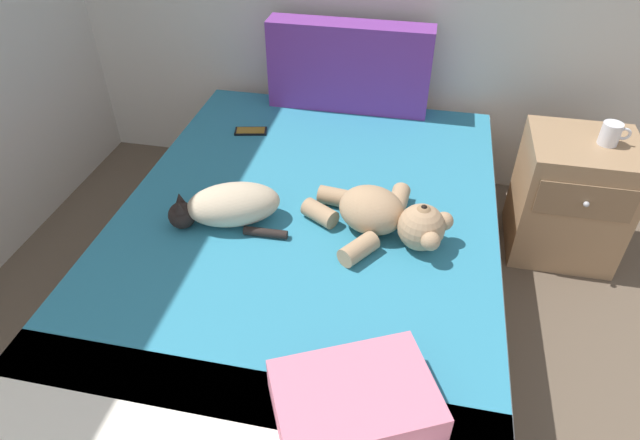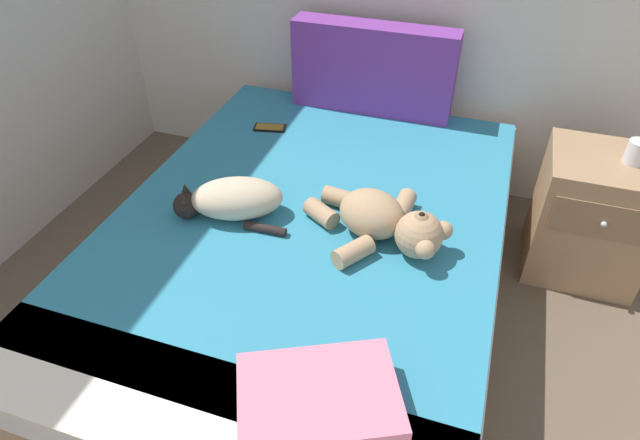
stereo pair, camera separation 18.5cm
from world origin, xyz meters
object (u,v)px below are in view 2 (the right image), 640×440
cell_phone (270,128)px  throw_pillow (319,404)px  teddy_bear (385,221)px  patterned_cushion (373,69)px  nightstand (591,216)px  bed (308,263)px  cat (232,200)px  mug (637,152)px

cell_phone → throw_pillow: 1.53m
teddy_bear → cell_phone: bearing=138.7°
teddy_bear → cell_phone: teddy_bear is taller
patterned_cushion → teddy_bear: patterned_cushion is taller
patterned_cushion → teddy_bear: size_ratio=1.41×
patterned_cushion → teddy_bear: (0.29, -0.96, -0.14)m
nightstand → bed: bearing=-150.5°
cat → teddy_bear: teddy_bear is taller
cat → patterned_cushion: bearing=74.5°
bed → teddy_bear: 0.43m
bed → mug: mug is taller
cat → throw_pillow: bearing=-50.6°
cat → cell_phone: (-0.13, 0.66, -0.07)m
cat → teddy_bear: size_ratio=0.80×
patterned_cushion → mug: (1.15, -0.31, -0.06)m
patterned_cushion → throw_pillow: patterned_cushion is taller
cat → cell_phone: 0.68m
patterned_cushion → cat: bearing=-105.5°
patterned_cushion → cell_phone: bearing=-139.6°
nightstand → mug: 0.34m
teddy_bear → cell_phone: 0.93m
teddy_bear → cell_phone: size_ratio=3.46×
bed → patterned_cushion: bearing=89.4°
cat → mug: bearing=25.9°
bed → cell_phone: bearing=123.9°
cat → nightstand: bearing=27.0°
cat → cell_phone: size_ratio=2.77×
teddy_bear → nightstand: size_ratio=0.97×
mug → patterned_cushion: bearing=164.7°
throw_pillow → mug: bearing=58.6°
patterned_cushion → throw_pillow: bearing=-80.1°
patterned_cushion → cell_phone: 0.57m
cat → mug: size_ratio=3.69×
cell_phone → throw_pillow: size_ratio=0.40×
teddy_bear → nightstand: bearing=39.2°
bed → mug: size_ratio=17.12×
throw_pillow → bed: bearing=111.7°
throw_pillow → nightstand: size_ratio=0.70×
patterned_cushion → teddy_bear: bearing=-73.1°
teddy_bear → bed: bearing=175.1°
cat → teddy_bear: 0.57m
bed → cell_phone: 0.75m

